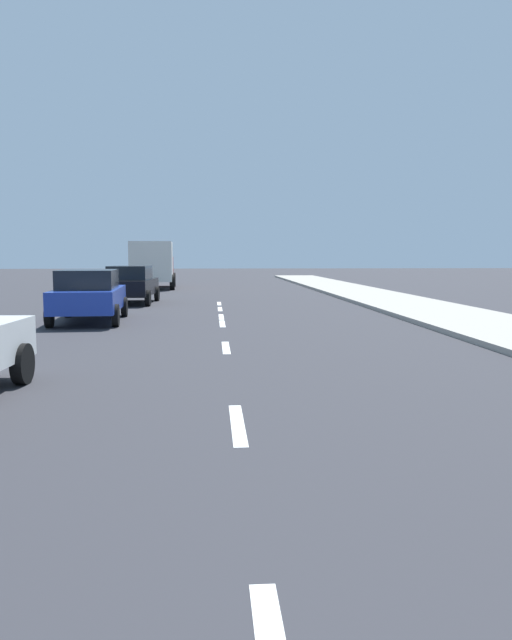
# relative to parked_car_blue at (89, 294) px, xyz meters

# --- Properties ---
(ground_plane) EXTENTS (160.00, 160.00, 0.00)m
(ground_plane) POSITION_rel_parked_car_blue_xyz_m (3.98, -3.18, -0.84)
(ground_plane) COLOR #2D2D33
(sidewalk_strip) EXTENTS (3.60, 80.00, 0.14)m
(sidewalk_strip) POSITION_rel_parked_car_blue_xyz_m (11.37, -1.18, -0.77)
(sidewalk_strip) COLOR #9E998E
(sidewalk_strip) RESTS_ON ground
(lane_stripe_3) EXTENTS (0.16, 1.80, 0.01)m
(lane_stripe_3) POSITION_rel_parked_car_blue_xyz_m (3.98, -11.59, -0.84)
(lane_stripe_3) COLOR white
(lane_stripe_3) RESTS_ON ground
(lane_stripe_4) EXTENTS (0.16, 1.80, 0.01)m
(lane_stripe_4) POSITION_rel_parked_car_blue_xyz_m (3.98, -5.50, -0.84)
(lane_stripe_4) COLOR white
(lane_stripe_4) RESTS_ON ground
(lane_stripe_5) EXTENTS (0.16, 1.80, 0.01)m
(lane_stripe_5) POSITION_rel_parked_car_blue_xyz_m (3.98, -0.80, -0.84)
(lane_stripe_5) COLOR white
(lane_stripe_5) RESTS_ON ground
(lane_stripe_6) EXTENTS (0.16, 1.80, 0.01)m
(lane_stripe_6) POSITION_rel_parked_car_blue_xyz_m (3.98, 1.22, -0.84)
(lane_stripe_6) COLOR white
(lane_stripe_6) RESTS_ON ground
(lane_stripe_7) EXTENTS (0.16, 1.80, 0.01)m
(lane_stripe_7) POSITION_rel_parked_car_blue_xyz_m (3.98, 4.17, -0.84)
(lane_stripe_7) COLOR white
(lane_stripe_7) RESTS_ON ground
(lane_stripe_8) EXTENTS (0.16, 1.80, 0.01)m
(lane_stripe_8) POSITION_rel_parked_car_blue_xyz_m (3.98, 6.79, -0.84)
(lane_stripe_8) COLOR white
(lane_stripe_8) RESTS_ON ground
(parked_car_blue) EXTENTS (2.18, 4.38, 1.57)m
(parked_car_blue) POSITION_rel_parked_car_blue_xyz_m (0.00, 0.00, 0.00)
(parked_car_blue) COLOR #1E389E
(parked_car_blue) RESTS_ON ground
(parked_car_black) EXTENTS (2.07, 4.27, 1.57)m
(parked_car_black) POSITION_rel_parked_car_blue_xyz_m (0.32, 7.11, -0.00)
(parked_car_black) COLOR black
(parked_car_black) RESTS_ON ground
(delivery_truck) EXTENTS (2.90, 6.34, 2.80)m
(delivery_truck) POSITION_rel_parked_car_blue_xyz_m (0.09, 19.04, 0.66)
(delivery_truck) COLOR maroon
(delivery_truck) RESTS_ON ground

